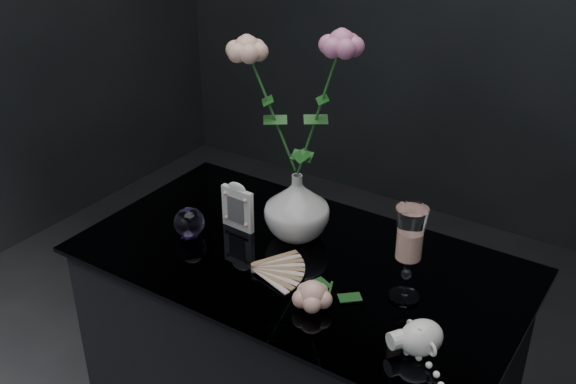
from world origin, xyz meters
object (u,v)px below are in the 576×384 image
Objects in this scene: wine_glass at (408,255)px; pearl_jar at (421,336)px; vase at (297,206)px; loose_rose at (312,295)px; picture_frame at (238,205)px; paperweight at (189,222)px.

wine_glass reaches higher than pearl_jar.
vase reaches higher than loose_rose.
wine_glass reaches higher than picture_frame.
loose_rose is at bearing -11.01° from paperweight.
vase is at bearing -174.48° from pearl_jar.
pearl_jar is at bearing -55.12° from wine_glass.
wine_glass is at bearing 30.32° from loose_rose.
paperweight is at bearing -125.64° from picture_frame.
pearl_jar is at bearing -27.98° from vase.
loose_rose is (0.33, -0.18, -0.03)m from picture_frame.
vase is 2.20× the size of paperweight.
wine_glass is at bearing -14.90° from vase.
vase is 0.35m from wine_glass.
pearl_jar is at bearing -14.16° from picture_frame.
vase is 0.65× the size of pearl_jar.
wine_glass is at bearing 5.98° from paperweight.
paperweight is 0.41× the size of loose_rose.
vase reaches higher than pearl_jar.
loose_rose is at bearing -137.38° from wine_glass.
pearl_jar is at bearing -7.15° from paperweight.
picture_frame is at bearing 175.37° from wine_glass.
vase is at bearing 22.11° from picture_frame.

